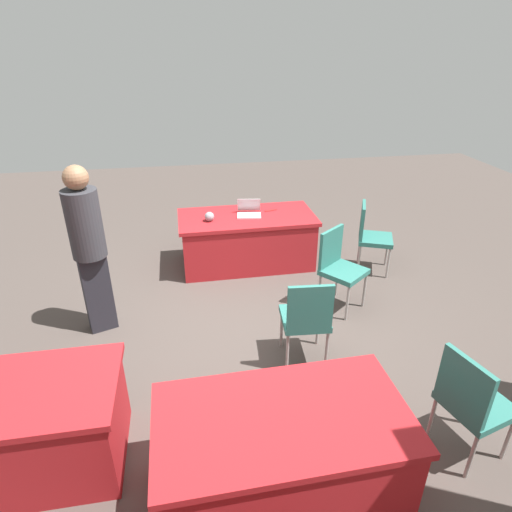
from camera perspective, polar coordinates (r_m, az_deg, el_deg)
name	(u,v)px	position (r m, az deg, el deg)	size (l,w,h in m)	color
ground_plane	(248,332)	(4.80, -1.04, -9.98)	(14.40, 14.40, 0.00)	#4C423D
table_foreground	(247,240)	(6.03, -1.20, 2.18)	(1.86, 0.93, 0.73)	#AD1E23
table_mid_left	(281,454)	(3.20, 3.36, -24.75)	(1.67, 0.94, 0.73)	#AD1E23
table_mid_right	(6,431)	(3.77, -30.24, -19.44)	(1.66, 0.85, 0.73)	#AD1E23
chair_tucked_left	(339,264)	(5.05, 10.95, -1.10)	(0.62, 0.62, 0.96)	#9E9993
chair_tucked_right	(472,400)	(3.64, 26.66, -16.65)	(0.54, 0.54, 0.94)	#9E9993
chair_aisle	(371,234)	(5.98, 14.94, 2.89)	(0.58, 0.58, 0.95)	#9E9993
chair_by_pillar	(306,316)	(4.12, 6.70, -7.94)	(0.47, 0.47, 0.95)	#9E9993
person_presenter	(88,243)	(4.67, -21.34, 1.62)	(0.44, 0.44, 1.83)	#26262D
laptop_silver	(249,212)	(5.90, -0.93, 5.83)	(0.36, 0.33, 0.21)	silver
yarn_ball	(209,217)	(5.71, -6.20, 5.21)	(0.13, 0.13, 0.13)	gray
scissors_red	(271,210)	(6.07, 1.94, 6.07)	(0.18, 0.04, 0.01)	red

